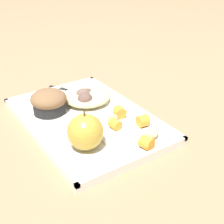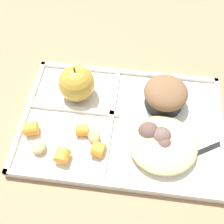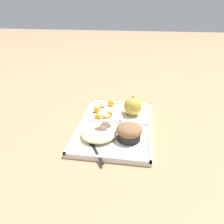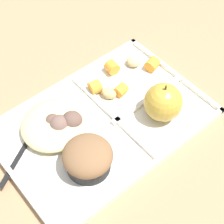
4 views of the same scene
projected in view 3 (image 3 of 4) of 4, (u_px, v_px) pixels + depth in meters
ground at (115, 128)px, 0.79m from camera, size 6.00×6.00×0.00m
lunch_tray at (115, 126)px, 0.79m from camera, size 0.39×0.26×0.02m
green_apple at (133, 106)px, 0.85m from camera, size 0.07×0.07×0.08m
bran_muffin at (129, 132)px, 0.70m from camera, size 0.09×0.09×0.06m
carrot_slice_center at (110, 113)px, 0.85m from camera, size 0.03×0.03×0.02m
carrot_slice_small at (99, 117)px, 0.82m from camera, size 0.03×0.03×0.03m
carrot_slice_back at (111, 103)px, 0.93m from camera, size 0.03×0.03×0.03m
carrot_slice_tilted at (97, 109)px, 0.88m from camera, size 0.03×0.03×0.03m
potato_chunk_golden at (106, 116)px, 0.83m from camera, size 0.03×0.04×0.02m
potato_chunk_large at (102, 105)px, 0.92m from camera, size 0.04×0.04×0.02m
egg_noodle_pile at (99, 133)px, 0.72m from camera, size 0.12×0.12×0.03m
meatball_side at (106, 128)px, 0.74m from camera, size 0.04×0.04×0.04m
meatball_back at (99, 132)px, 0.72m from camera, size 0.03×0.03×0.03m
meatball_center at (102, 131)px, 0.72m from camera, size 0.04×0.04×0.04m
meatball_front at (98, 132)px, 0.72m from camera, size 0.03×0.03×0.03m
plastic_fork at (93, 146)px, 0.67m from camera, size 0.15×0.09×0.00m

